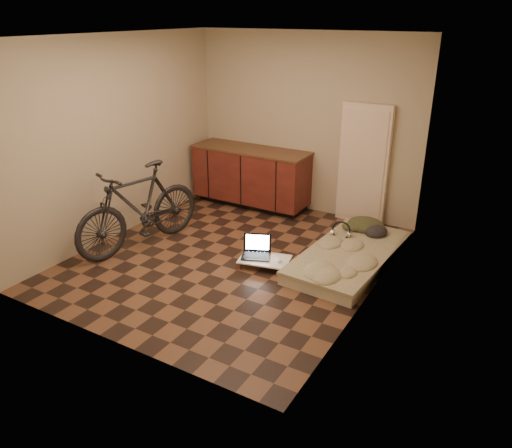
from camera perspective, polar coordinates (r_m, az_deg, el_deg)
The scene contains 10 objects.
room_shell at distance 5.77m, azimuth -2.91°, elevation 7.71°, with size 3.50×4.00×2.60m.
cabinets at distance 7.77m, azimuth -0.57°, elevation 5.45°, with size 1.84×0.62×0.91m.
appliance_panel at distance 7.19m, azimuth 12.20°, elevation 6.64°, with size 0.70×0.10×1.70m, color beige.
bicycle at distance 6.47m, azimuth -13.29°, elevation 2.33°, with size 0.55×1.86×1.20m, color black.
futon at distance 6.19m, azimuth 10.63°, elevation -3.67°, with size 1.03×1.96×0.16m.
clothing_pile at distance 6.74m, azimuth 12.71°, elevation 0.19°, with size 0.53×0.44×0.21m, color #343821, non-canonical shape.
headphones at distance 6.48m, azimuth 9.71°, elevation -0.65°, with size 0.27×0.25×0.18m, color black, non-canonical shape.
lap_desk at distance 6.00m, azimuth 1.00°, elevation -4.08°, with size 0.67×0.51×0.10m.
laptop at distance 6.06m, azimuth 0.05°, elevation -3.12°, with size 0.43×0.41×0.23m.
mouse at distance 5.92m, azimuth 2.67°, elevation -4.19°, with size 0.06×0.10×0.03m, color white.
Camera 1 is at (3.05, -4.64, 2.84)m, focal length 35.00 mm.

